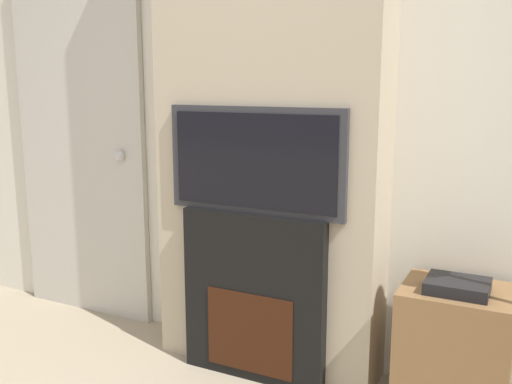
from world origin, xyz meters
The scene contains 6 objects.
wall_back centered at (0.00, 2.03, 1.35)m, with size 6.00×0.06×2.70m.
chimney_breast centered at (0.00, 1.86, 1.35)m, with size 1.11×0.28×2.70m.
fireplace centered at (0.00, 1.71, 0.40)m, with size 0.71×0.15×0.81m.
television centered at (0.00, 1.71, 1.05)m, with size 0.87×0.07×0.49m.
media_stand centered at (0.90, 1.77, 0.29)m, with size 0.44×0.37×0.62m.
entry_door centered at (-1.30, 1.97, 1.03)m, with size 0.93×0.09×2.06m.
Camera 1 is at (1.15, -0.57, 1.40)m, focal length 40.00 mm.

